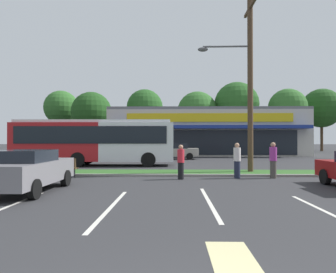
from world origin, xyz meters
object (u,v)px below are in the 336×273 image
car_0 (28,170)px  car_1 (175,151)px  city_bus (95,141)px  pedestrian_mid (273,160)px  pedestrian_near_bench (237,160)px  bus_stop_bench (60,167)px  pedestrian_by_pole (181,162)px  utility_pole (248,79)px  car_4 (103,151)px

car_0 → car_1: (5.30, 18.00, 0.01)m
city_bus → pedestrian_mid: 12.58m
city_bus → car_0: (0.51, -10.89, -0.98)m
pedestrian_near_bench → pedestrian_mid: 1.75m
bus_stop_bench → car_1: bearing=-112.0°
pedestrian_by_pole → pedestrian_mid: 4.50m
city_bus → pedestrian_near_bench: (8.76, -6.93, -0.91)m
utility_pole → pedestrian_near_bench: utility_pole is taller
car_4 → pedestrian_mid: size_ratio=2.70×
car_0 → pedestrian_by_pole: size_ratio=2.68×
utility_pole → pedestrian_mid: 4.81m
car_4 → city_bus: bearing=98.8°
utility_pole → city_bus: bearing=153.3°
pedestrian_by_pole → car_1: bearing=179.1°
car_1 → car_4: (-6.87, -0.26, -0.02)m
city_bus → bus_stop_bench: size_ratio=7.13×
pedestrian_by_pole → car_0: bearing=-59.3°
car_0 → pedestrian_by_pole: 6.55m
car_1 → pedestrian_mid: size_ratio=2.59×
car_4 → pedestrian_by_pole: 15.90m
car_0 → car_4: bearing=5.1°
car_4 → pedestrian_near_bench: 16.91m
bus_stop_bench → city_bus: bearing=-88.7°
pedestrian_near_bench → pedestrian_by_pole: pedestrian_near_bench is taller
utility_pole → bus_stop_bench: utility_pole is taller
pedestrian_near_bench → car_4: bearing=-88.2°
car_0 → bus_stop_bench: bearing=5.1°
utility_pole → car_1: (-3.95, 12.03, -4.42)m
car_4 → pedestrian_by_pole: pedestrian_by_pole is taller
city_bus → pedestrian_mid: size_ratio=6.59×
city_bus → car_0: size_ratio=2.62×
car_4 → bus_stop_bench: bearing=95.0°
car_4 → pedestrian_by_pole: bearing=116.5°
car_1 → city_bus: bearing=50.7°
pedestrian_near_bench → pedestrian_by_pole: 2.76m
pedestrian_by_pole → pedestrian_near_bench: bearing=97.6°
utility_pole → pedestrian_by_pole: bearing=-146.6°
car_4 → pedestrian_near_bench: (9.82, -13.77, 0.09)m
car_1 → pedestrian_by_pole: bearing=90.9°
pedestrian_mid → pedestrian_near_bench: bearing=-101.0°
pedestrian_mid → pedestrian_by_pole: bearing=-96.3°
car_0 → pedestrian_near_bench: bearing=-64.3°
pedestrian_by_pole → utility_pole: bearing=121.6°
pedestrian_mid → bus_stop_bench: bearing=-102.6°
utility_pole → car_4: utility_pole is taller
car_4 → utility_pole: bearing=132.6°
bus_stop_bench → car_1: (5.65, 14.00, 0.29)m
utility_pole → pedestrian_by_pole: (-3.73, -2.46, -4.39)m
car_0 → pedestrian_near_bench: size_ratio=2.55×
car_1 → pedestrian_near_bench: pedestrian_near_bench is taller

